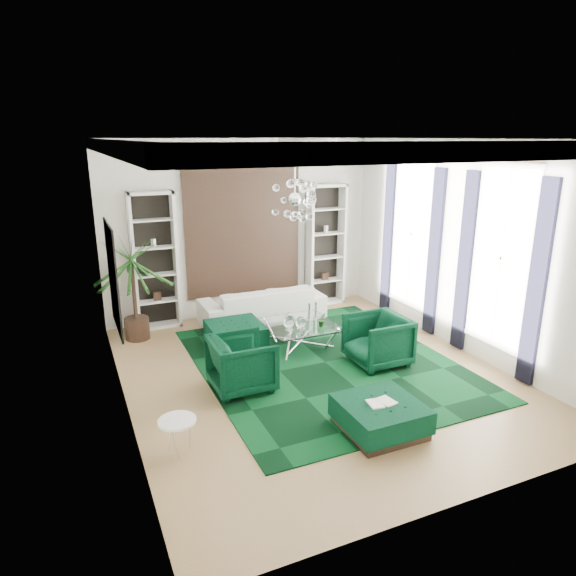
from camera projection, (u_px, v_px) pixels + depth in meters
name	position (u px, v px, depth m)	size (l,w,h in m)	color
floor	(313.00, 374.00, 8.62)	(6.00, 7.00, 0.02)	tan
ceiling	(317.00, 137.00, 7.53)	(6.00, 7.00, 0.02)	white
wall_back	(242.00, 228.00, 11.16)	(6.00, 0.02, 3.80)	white
wall_front	(476.00, 342.00, 5.00)	(6.00, 0.02, 3.80)	white
wall_left	(115.00, 285.00, 6.91)	(0.02, 7.00, 3.80)	white
wall_right	(464.00, 248.00, 9.24)	(0.02, 7.00, 3.80)	white
crown_molding	(317.00, 145.00, 7.57)	(6.00, 7.00, 0.18)	white
ceiling_medallion	(308.00, 140.00, 7.81)	(0.90, 0.90, 0.05)	white
tapestry	(243.00, 229.00, 11.11)	(2.50, 0.06, 2.80)	black
shelving_left	(155.00, 261.00, 10.37)	(0.90, 0.38, 2.80)	white
shelving_right	(326.00, 245.00, 11.88)	(0.90, 0.38, 2.80)	white
painting	(114.00, 278.00, 7.47)	(0.04, 1.30, 1.60)	black
window_near	(501.00, 258.00, 8.45)	(0.03, 1.10, 2.90)	white
curtain_near_a	(537.00, 285.00, 7.82)	(0.07, 0.30, 3.25)	black
curtain_near_b	(465.00, 263.00, 9.19)	(0.07, 0.30, 3.25)	black
window_far	(412.00, 234.00, 10.55)	(0.03, 1.10, 2.90)	white
curtain_far_a	(434.00, 253.00, 9.92)	(0.07, 0.30, 3.25)	black
curtain_far_b	(388.00, 239.00, 11.29)	(0.07, 0.30, 3.25)	black
rug	(325.00, 363.00, 9.01)	(4.20, 5.00, 0.02)	black
sofa	(262.00, 304.00, 10.97)	(2.63, 1.03, 0.77)	silver
armchair_left	(242.00, 363.00, 7.99)	(0.92, 0.95, 0.86)	black
armchair_right	(378.00, 340.00, 8.87)	(0.93, 0.96, 0.88)	black
coffee_table	(300.00, 335.00, 9.69)	(1.29, 1.29, 0.44)	white
ottoman_side	(236.00, 335.00, 9.69)	(0.99, 0.99, 0.44)	black
ottoman_front	(380.00, 417.00, 6.89)	(1.04, 1.04, 0.41)	black
book	(381.00, 402.00, 6.83)	(0.38, 0.25, 0.03)	white
side_table	(178.00, 437.00, 6.39)	(0.47, 0.47, 0.46)	white
palm	(132.00, 275.00, 9.74)	(1.61, 1.61, 2.58)	#20561C
chandelier	(295.00, 200.00, 8.25)	(0.87, 0.87, 0.79)	white
table_plant	(322.00, 319.00, 9.48)	(0.15, 0.12, 0.27)	#20561C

